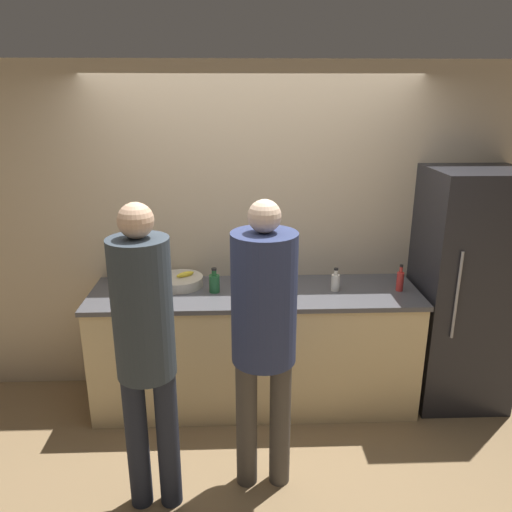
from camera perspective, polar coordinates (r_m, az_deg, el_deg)
The scene contains 13 objects.
ground_plane at distance 3.90m, azimuth 0.09°, elevation -19.21°, with size 14.00×14.00×0.00m, color #8C704C.
wall_back at distance 3.99m, azimuth -0.31°, elevation 2.64°, with size 5.20×0.06×2.60m.
counter at distance 3.97m, azimuth -0.13°, elevation -10.26°, with size 2.47×0.72×0.95m.
refrigerator at distance 4.16m, azimuth 22.66°, elevation -3.57°, with size 0.69×0.67×1.85m.
person_left at distance 2.80m, azimuth -12.57°, elevation -9.38°, with size 0.32×0.32×1.85m.
person_center at distance 2.88m, azimuth 0.91°, elevation -7.61°, with size 0.37×0.37×1.83m.
fruit_bowl at distance 3.88m, azimuth -8.71°, elevation -2.86°, with size 0.36×0.36×0.11m.
utensil_crock at distance 3.89m, azimuth -1.44°, elevation -2.16°, with size 0.11×0.11×0.28m.
bottle_red at distance 3.89m, azimuth 16.14°, elevation -2.70°, with size 0.05×0.05×0.21m.
bottle_clear at distance 3.79m, azimuth 9.07°, elevation -2.93°, with size 0.06×0.06×0.18m.
bottle_green at distance 3.73m, azimuth -4.78°, elevation -3.05°, with size 0.08×0.08×0.19m.
cup_black at distance 3.70m, azimuth -11.44°, elevation -3.93°, with size 0.07×0.07×0.10m.
potted_plant at distance 4.07m, azimuth -14.76°, elevation -0.93°, with size 0.17×0.17×0.24m.
Camera 1 is at (-0.12, -3.09, 2.37)m, focal length 35.00 mm.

